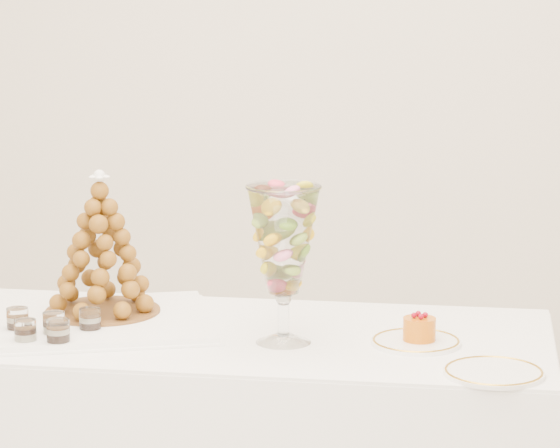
# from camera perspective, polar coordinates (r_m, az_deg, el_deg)

# --- Properties ---
(lace_tray) EXTENTS (0.76, 0.66, 0.02)m
(lace_tray) POSITION_cam_1_polar(r_m,az_deg,el_deg) (3.48, -8.34, -4.19)
(lace_tray) COLOR white
(lace_tray) RESTS_ON buffet_table
(macaron_vase) EXTENTS (0.18, 0.18, 0.39)m
(macaron_vase) POSITION_cam_1_polar(r_m,az_deg,el_deg) (3.24, 0.15, -0.78)
(macaron_vase) COLOR white
(macaron_vase) RESTS_ON buffet_table
(cake_plate) EXTENTS (0.22, 0.22, 0.01)m
(cake_plate) POSITION_cam_1_polar(r_m,az_deg,el_deg) (3.30, 5.87, -5.08)
(cake_plate) COLOR white
(cake_plate) RESTS_ON buffet_table
(spare_plate) EXTENTS (0.23, 0.23, 0.01)m
(spare_plate) POSITION_cam_1_polar(r_m,az_deg,el_deg) (3.09, 9.18, -6.34)
(spare_plate) COLOR white
(spare_plate) RESTS_ON buffet_table
(verrine_a) EXTENTS (0.06, 0.06, 0.07)m
(verrine_a) POSITION_cam_1_polar(r_m,az_deg,el_deg) (3.41, -11.22, -4.18)
(verrine_a) COLOR white
(verrine_a) RESTS_ON buffet_table
(verrine_b) EXTENTS (0.07, 0.07, 0.07)m
(verrine_b) POSITION_cam_1_polar(r_m,az_deg,el_deg) (3.35, -9.70, -4.38)
(verrine_b) COLOR white
(verrine_b) RESTS_ON buffet_table
(verrine_c) EXTENTS (0.06, 0.06, 0.07)m
(verrine_c) POSITION_cam_1_polar(r_m,az_deg,el_deg) (3.37, -8.17, -4.22)
(verrine_c) COLOR white
(verrine_c) RESTS_ON buffet_table
(verrine_d) EXTENTS (0.06, 0.06, 0.07)m
(verrine_d) POSITION_cam_1_polar(r_m,az_deg,el_deg) (3.30, -10.90, -4.68)
(verrine_d) COLOR white
(verrine_d) RESTS_ON buffet_table
(verrine_e) EXTENTS (0.06, 0.06, 0.08)m
(verrine_e) POSITION_cam_1_polar(r_m,az_deg,el_deg) (3.27, -9.52, -4.72)
(verrine_e) COLOR white
(verrine_e) RESTS_ON buffet_table
(croquembouche) EXTENTS (0.30, 0.30, 0.38)m
(croquembouche) POSITION_cam_1_polar(r_m,az_deg,el_deg) (3.49, -7.71, -0.85)
(croquembouche) COLOR brown
(croquembouche) RESTS_ON lace_tray
(mousse_cake) EXTENTS (0.08, 0.08, 0.07)m
(mousse_cake) POSITION_cam_1_polar(r_m,az_deg,el_deg) (3.29, 6.02, -4.50)
(mousse_cake) COLOR #C95F09
(mousse_cake) RESTS_ON cake_plate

